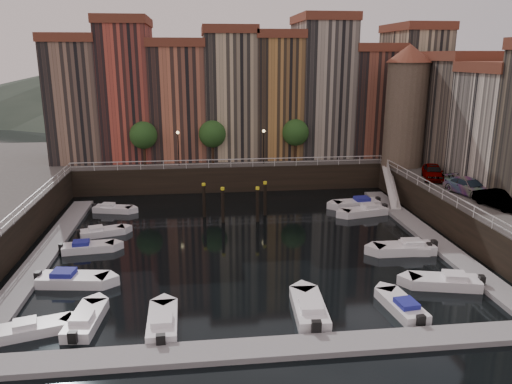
{
  "coord_description": "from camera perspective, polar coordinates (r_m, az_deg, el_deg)",
  "views": [
    {
      "loc": [
        -3.74,
        -40.58,
        15.54
      ],
      "look_at": [
        1.52,
        4.0,
        3.24
      ],
      "focal_mm": 35.0,
      "sensor_mm": 36.0,
      "label": 1
    }
  ],
  "objects": [
    {
      "name": "boat_left_3",
      "position": [
        46.81,
        -17.29,
        -4.38
      ],
      "size": [
        4.19,
        2.55,
        0.94
      ],
      "rotation": [
        0.0,
        0.0,
        0.3
      ],
      "color": "white",
      "rests_on": "ground"
    },
    {
      "name": "boat_right_0",
      "position": [
        37.55,
        20.92,
        -9.56
      ],
      "size": [
        5.11,
        2.85,
        1.14
      ],
      "rotation": [
        0.0,
        0.0,
        2.91
      ],
      "color": "white",
      "rests_on": "ground"
    },
    {
      "name": "boat_left_4",
      "position": [
        53.4,
        -16.13,
        -1.86
      ],
      "size": [
        4.23,
        2.37,
        0.95
      ],
      "rotation": [
        0.0,
        0.0,
        -0.24
      ],
      "color": "white",
      "rests_on": "ground"
    },
    {
      "name": "dock_right",
      "position": [
        46.9,
        18.92,
        -4.66
      ],
      "size": [
        2.0,
        28.0,
        0.35
      ],
      "primitive_type": "cube",
      "color": "gray",
      "rests_on": "ground"
    },
    {
      "name": "car_a",
      "position": [
        54.96,
        19.53,
        2.1
      ],
      "size": [
        3.27,
        5.03,
        1.59
      ],
      "primitive_type": "imported",
      "rotation": [
        0.0,
        0.0,
        -0.32
      ],
      "color": "gray",
      "rests_on": "quay_right"
    },
    {
      "name": "gangway",
      "position": [
        56.37,
        15.18,
        0.79
      ],
      "size": [
        2.78,
        8.32,
        3.73
      ],
      "color": "white",
      "rests_on": "ground"
    },
    {
      "name": "boat_right_3",
      "position": [
        51.53,
        12.37,
        -2.16
      ],
      "size": [
        4.98,
        2.67,
        1.11
      ],
      "rotation": [
        0.0,
        0.0,
        3.35
      ],
      "color": "white",
      "rests_on": "ground"
    },
    {
      "name": "boat_left_2",
      "position": [
        43.47,
        -18.74,
        -6.01
      ],
      "size": [
        4.4,
        1.99,
        0.99
      ],
      "rotation": [
        0.0,
        0.0,
        0.11
      ],
      "color": "white",
      "rests_on": "ground"
    },
    {
      "name": "ground",
      "position": [
        43.61,
        -1.38,
        -5.55
      ],
      "size": [
        200.0,
        200.0,
        0.0
      ],
      "primitive_type": "plane",
      "color": "black",
      "rests_on": "ground"
    },
    {
      "name": "mountains",
      "position": [
        150.87,
        -4.77,
        12.37
      ],
      "size": [
        145.0,
        100.0,
        18.0
      ],
      "color": "#2D382D",
      "rests_on": "ground"
    },
    {
      "name": "street_lamps",
      "position": [
        58.64,
        -3.99,
        5.82
      ],
      "size": [
        10.36,
        0.36,
        4.18
      ],
      "color": "black",
      "rests_on": "quay_far"
    },
    {
      "name": "far_terrace",
      "position": [
        64.63,
        -0.46,
        11.25
      ],
      "size": [
        48.7,
        10.3,
        17.5
      ],
      "color": "#876855",
      "rests_on": "quay_far"
    },
    {
      "name": "boat_near_2",
      "position": [
        31.79,
        6.13,
        -13.21
      ],
      "size": [
        2.19,
        5.26,
        1.2
      ],
      "rotation": [
        0.0,
        0.0,
        1.51
      ],
      "color": "white",
      "rests_on": "ground"
    },
    {
      "name": "dock_near",
      "position": [
        28.39,
        2.01,
        -17.45
      ],
      "size": [
        30.0,
        2.0,
        0.35
      ],
      "primitive_type": "cube",
      "color": "gray",
      "rests_on": "ground"
    },
    {
      "name": "boat_left_0",
      "position": [
        32.49,
        -24.06,
        -14.05
      ],
      "size": [
        4.33,
        2.57,
        0.97
      ],
      "rotation": [
        0.0,
        0.0,
        0.28
      ],
      "color": "white",
      "rests_on": "ground"
    },
    {
      "name": "boat_near_1",
      "position": [
        30.8,
        -10.64,
        -14.47
      ],
      "size": [
        1.83,
        4.76,
        1.09
      ],
      "rotation": [
        0.0,
        0.0,
        1.59
      ],
      "color": "white",
      "rests_on": "ground"
    },
    {
      "name": "boat_near_3",
      "position": [
        33.36,
        16.38,
        -12.43
      ],
      "size": [
        2.13,
        4.61,
        1.04
      ],
      "rotation": [
        0.0,
        0.0,
        1.69
      ],
      "color": "white",
      "rests_on": "ground"
    },
    {
      "name": "boat_right_2",
      "position": [
        42.51,
        16.39,
        -6.26
      ],
      "size": [
        4.68,
        2.25,
        1.05
      ],
      "rotation": [
        0.0,
        0.0,
        3.0
      ],
      "color": "white",
      "rests_on": "ground"
    },
    {
      "name": "railings",
      "position": [
        47.1,
        -1.97,
        0.87
      ],
      "size": [
        36.08,
        34.04,
        0.52
      ],
      "color": "white",
      "rests_on": "ground"
    },
    {
      "name": "car_b",
      "position": [
        46.81,
        25.97,
        -0.88
      ],
      "size": [
        2.69,
        4.64,
        1.44
      ],
      "primitive_type": "imported",
      "rotation": [
        0.0,
        0.0,
        0.28
      ],
      "color": "gray",
      "rests_on": "quay_right"
    },
    {
      "name": "quay_far",
      "position": [
        68.14,
        -3.45,
        3.41
      ],
      "size": [
        80.0,
        20.0,
        3.0
      ],
      "primitive_type": "cube",
      "color": "black",
      "rests_on": "ground"
    },
    {
      "name": "promenade_trees",
      "position": [
        59.5,
        -4.37,
        6.62
      ],
      "size": [
        21.2,
        3.2,
        5.2
      ],
      "color": "black",
      "rests_on": "quay_far"
    },
    {
      "name": "boat_near_0",
      "position": [
        32.2,
        -18.95,
        -13.72
      ],
      "size": [
        2.07,
        4.64,
        1.05
      ],
      "rotation": [
        0.0,
        0.0,
        1.47
      ],
      "color": "white",
      "rests_on": "ground"
    },
    {
      "name": "mooring_pilings",
      "position": [
        48.74,
        -2.14,
        -1.24
      ],
      "size": [
        6.43,
        2.41,
        3.78
      ],
      "color": "black",
      "rests_on": "ground"
    },
    {
      "name": "boat_right_4",
      "position": [
        53.95,
        11.48,
        -1.3
      ],
      "size": [
        5.11,
        2.23,
        1.16
      ],
      "rotation": [
        0.0,
        0.0,
        3.23
      ],
      "color": "white",
      "rests_on": "ground"
    },
    {
      "name": "car_c",
      "position": [
        50.13,
        23.13,
        0.47
      ],
      "size": [
        3.45,
        5.56,
        1.5
      ],
      "primitive_type": "imported",
      "rotation": [
        0.0,
        0.0,
        0.28
      ],
      "color": "gray",
      "rests_on": "quay_right"
    },
    {
      "name": "dock_left",
      "position": [
        44.24,
        -22.76,
        -6.25
      ],
      "size": [
        2.0,
        28.0,
        0.35
      ],
      "primitive_type": "cube",
      "color": "gray",
      "rests_on": "ground"
    },
    {
      "name": "boat_left_1",
      "position": [
        37.74,
        -20.33,
        -9.36
      ],
      "size": [
        5.14,
        2.47,
        1.16
      ],
      "rotation": [
        0.0,
        0.0,
        -0.14
      ],
      "color": "white",
      "rests_on": "ground"
    },
    {
      "name": "boat_right_1",
      "position": [
        42.62,
        16.73,
        -6.17
      ],
      "size": [
        5.13,
        1.96,
        1.17
      ],
      "rotation": [
        0.0,
        0.0,
        3.12
      ],
      "color": "white",
      "rests_on": "ground"
    },
    {
      "name": "corner_tower",
      "position": [
        60.21,
        16.76,
        9.59
      ],
      "size": [
        5.2,
        5.2,
        13.8
      ],
      "color": "#6B5B4C",
      "rests_on": "quay_right"
    }
  ]
}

